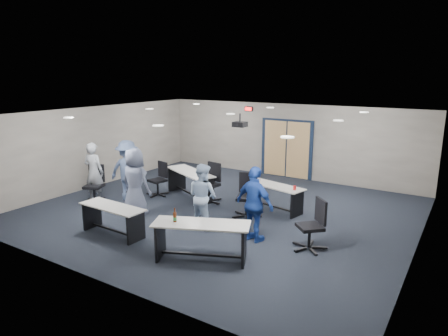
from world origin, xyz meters
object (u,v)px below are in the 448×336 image
Objects in this scene: table_back_right at (274,193)px; chair_loose_right at (310,225)px; chair_loose_left at (94,185)px; chair_back_a at (157,179)px; person_gray at (94,172)px; person_plaid at (135,182)px; chair_back_b at (209,183)px; chair_back_c at (247,196)px; person_navy at (255,204)px; person_back at (128,170)px; table_back_left at (190,179)px; table_front_left at (113,215)px; table_front_right at (201,234)px; person_lightblue at (203,196)px.

table_back_right is 2.65m from chair_loose_right.
chair_loose_left is 1.00× the size of chair_loose_right.
person_gray is at bearing -118.00° from chair_back_a.
person_plaid is (1.89, -0.20, 0.02)m from person_gray.
chair_back_b is 1.63m from chair_back_c.
person_plaid is 3.58m from person_navy.
chair_loose_right is at bearing -177.20° from person_plaid.
person_plaid is (-4.81, -0.36, 0.35)m from chair_loose_right.
table_back_right is 1.02× the size of person_back.
table_back_left is 2.10m from person_plaid.
chair_back_b reaches higher than chair_loose_left.
chair_back_a is 5.61m from chair_loose_right.
table_back_right is 1.58× the size of chair_back_b.
person_back reaches higher than table_back_right.
chair_loose_right is 0.62× the size of person_back.
person_plaid is at bearing 114.49° from table_front_left.
table_back_right is at bearing -173.63° from person_back.
person_plaid reaches higher than person_gray.
table_front_right is at bearing -24.90° from chair_back_a.
chair_loose_left is 0.62× the size of person_back.
person_lightblue is (1.55, 1.51, 0.33)m from table_front_left.
chair_back_c is 3.85m from person_back.
person_navy reaches higher than table_back_left.
person_plaid is at bearing 14.74° from person_navy.
table_back_left is 1.05m from chair_back_a.
table_back_left is 1.87× the size of chair_loose_left.
table_back_right reaches higher than table_front_left.
chair_back_a is 0.59× the size of person_gray.
table_front_left is 2.56m from table_front_right.
chair_loose_left is 0.65× the size of person_navy.
person_navy reaches higher than table_back_right.
chair_loose_right is at bearing -13.24° from chair_back_b.
person_lightblue is (3.99, -0.02, -0.08)m from person_gray.
table_front_left is at bearing 38.51° from person_navy.
chair_back_a reaches higher than table_back_left.
table_back_left is 1.16× the size of person_plaid.
table_front_left is at bearing -112.93° from chair_loose_right.
person_plaid is 1.12× the size of person_lightblue.
chair_loose_left is at bearing -110.68° from table_back_left.
chair_loose_left is 0.62× the size of person_plaid.
table_front_left is 4.59m from chair_loose_right.
table_back_left is at bearing -35.90° from person_lightblue.
table_back_left is 3.81m from person_navy.
person_navy is at bearing 158.19° from person_back.
person_back reaches higher than table_front_left.
chair_back_a is 3.13m from person_lightblue.
table_back_left reaches higher than table_front_left.
chair_back_a is 0.99m from person_back.
table_front_left is 1.49× the size of chair_back_b.
chair_back_b is at bearing 21.84° from chair_back_a.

